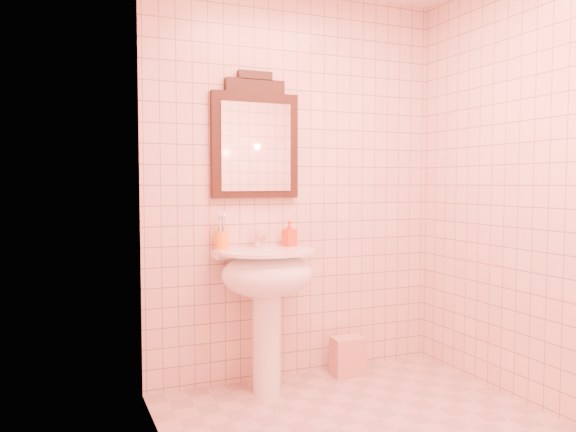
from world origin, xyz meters
name	(u,v)px	position (x,y,z in m)	size (l,w,h in m)	color
back_wall	(297,185)	(0.00, 1.10, 1.25)	(2.00, 0.02, 2.50)	beige
pedestal_sink	(267,284)	(-0.30, 0.87, 0.66)	(0.58, 0.58, 0.86)	white
faucet	(259,239)	(-0.30, 1.01, 0.92)	(0.04, 0.16, 0.11)	white
mirror	(255,140)	(-0.30, 1.07, 1.53)	(0.56, 0.06, 0.78)	black
toothbrush_cup	(222,240)	(-0.53, 1.02, 0.92)	(0.09, 0.09, 0.20)	orange
soap_dispenser	(289,234)	(-0.09, 1.01, 0.94)	(0.07, 0.07, 0.16)	red
towel	(348,356)	(0.30, 0.95, 0.13)	(0.21, 0.14, 0.25)	tan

